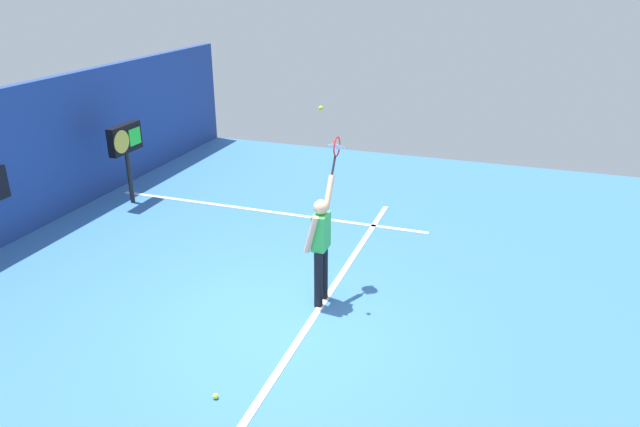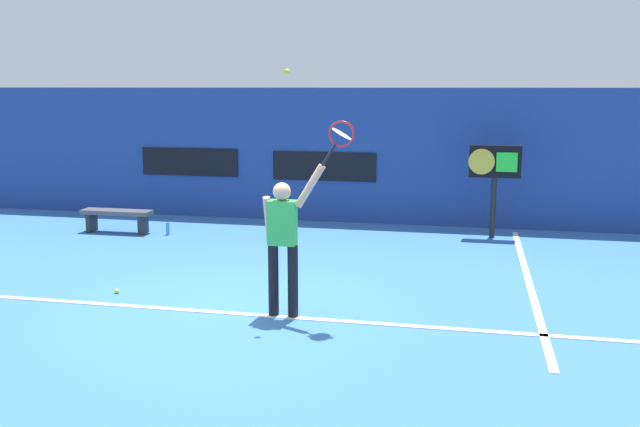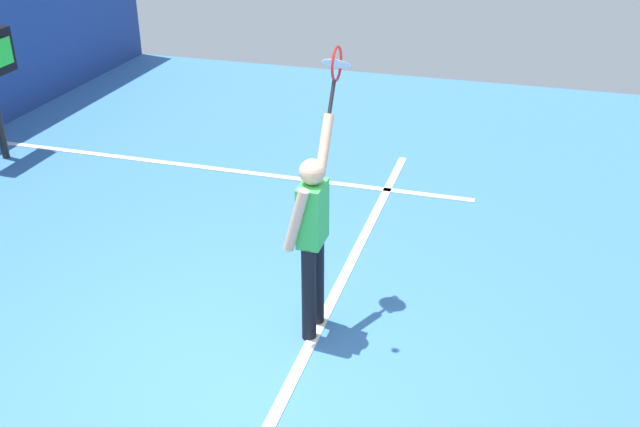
{
  "view_description": "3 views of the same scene",
  "coord_description": "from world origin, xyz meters",
  "views": [
    {
      "loc": [
        -6.68,
        -2.92,
        4.72
      ],
      "look_at": [
        1.08,
        -0.24,
        1.35
      ],
      "focal_mm": 33.03,
      "sensor_mm": 36.0,
      "label": 1
    },
    {
      "loc": [
        3.0,
        -8.44,
        2.84
      ],
      "look_at": [
        1.11,
        0.3,
        1.21
      ],
      "focal_mm": 39.3,
      "sensor_mm": 36.0,
      "label": 2
    },
    {
      "loc": [
        -4.49,
        -1.97,
        4.02
      ],
      "look_at": [
        1.05,
        -0.34,
        1.07
      ],
      "focal_mm": 41.33,
      "sensor_mm": 36.0,
      "label": 3
    }
  ],
  "objects": [
    {
      "name": "tennis_ball",
      "position": [
        0.85,
        -0.33,
        3.0
      ],
      "size": [
        0.07,
        0.07,
        0.07
      ],
      "primitive_type": "sphere",
      "color": "#CCE033"
    },
    {
      "name": "tennis_racket",
      "position": [
        1.5,
        -0.35,
        2.26
      ],
      "size": [
        0.46,
        0.27,
        0.6
      ],
      "color": "black"
    },
    {
      "name": "spare_ball",
      "position": [
        -1.73,
        0.11,
        0.03
      ],
      "size": [
        0.07,
        0.07,
        0.07
      ],
      "primitive_type": "sphere",
      "color": "#CCE033",
      "rests_on": "ground_plane"
    },
    {
      "name": "court_baseline",
      "position": [
        0.0,
        -0.39,
        0.01
      ],
      "size": [
        10.0,
        0.1,
        0.01
      ],
      "primitive_type": "cube",
      "color": "white",
      "rests_on": "ground_plane"
    },
    {
      "name": "ground_plane",
      "position": [
        0.0,
        0.0,
        0.0
      ],
      "size": [
        18.0,
        18.0,
        0.0
      ],
      "primitive_type": "plane",
      "color": "#3870B2"
    },
    {
      "name": "scoreboard_clock",
      "position": [
        3.45,
        4.97,
        1.37
      ],
      "size": [
        0.96,
        0.2,
        1.75
      ],
      "color": "black",
      "rests_on": "ground_plane"
    },
    {
      "name": "court_sideline",
      "position": [
        3.91,
        2.0,
        0.01
      ],
      "size": [
        0.1,
        7.0,
        0.01
      ],
      "primitive_type": "cube",
      "color": "white",
      "rests_on": "ground_plane"
    },
    {
      "name": "tennis_player",
      "position": [
        0.79,
        -0.35,
        1.01
      ],
      "size": [
        0.78,
        0.31,
        1.93
      ],
      "color": "black",
      "rests_on": "ground_plane"
    }
  ]
}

